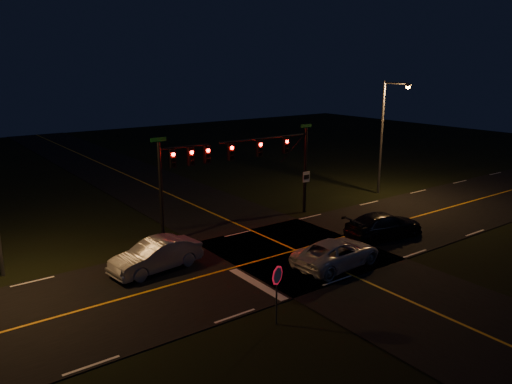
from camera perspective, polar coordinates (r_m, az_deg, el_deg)
ground at (r=28.42m, az=4.55°, el=-6.73°), size 120.00×120.00×0.00m
road_ew at (r=28.41m, az=4.55°, el=-6.69°), size 120.00×9.00×0.04m
road_ns at (r=28.41m, az=4.55°, el=-6.69°), size 8.00×120.00×0.04m
lane_markings at (r=28.48m, az=5.05°, el=-6.59°), size 120.00×120.00×0.01m
streetlight_ne at (r=40.85m, az=14.59°, el=7.05°), size 0.50×2.46×9.00m
signal_mast_ne at (r=33.27m, az=2.65°, el=4.20°), size 7.47×0.41×6.26m
signal_mast_nw at (r=29.25m, az=-8.94°, el=2.45°), size 3.77×0.41×6.26m
stop_sign at (r=20.03m, az=2.44°, el=-10.31°), size 0.75×0.33×2.55m
pickup_white at (r=26.31m, az=9.20°, el=-6.98°), size 3.07×5.42×1.42m
suv_dark at (r=31.18m, az=14.40°, el=-3.76°), size 3.36×5.69×1.50m
sedan_silver at (r=25.94m, az=-11.37°, el=-7.20°), size 2.92×5.22×1.58m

